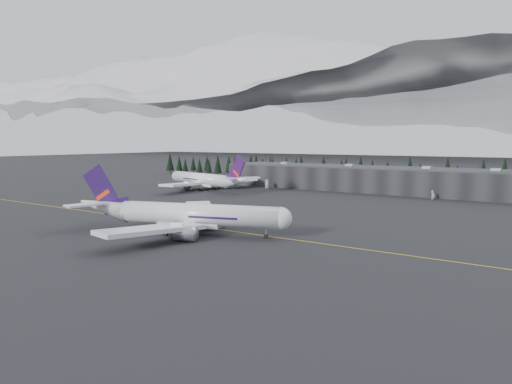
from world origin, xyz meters
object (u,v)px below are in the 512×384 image
Objects in this scene: terminal at (367,179)px; jet_main at (181,214)px; gse_vehicle_a at (267,187)px; gse_vehicle_b at (433,198)px; jet_parked at (207,180)px.

jet_main is at bearing -91.73° from terminal.
gse_vehicle_a is 1.17× the size of gse_vehicle_b.
terminal reaches higher than gse_vehicle_a.
jet_main is 0.98× the size of jet_parked.
jet_main reaches higher than gse_vehicle_a.
gse_vehicle_a is 86.73m from gse_vehicle_b.
jet_main is at bearing 141.50° from jet_parked.
jet_parked is at bearing 108.48° from jet_main.
terminal is 53.66m from gse_vehicle_a.
gse_vehicle_b is (42.06, 116.74, -4.68)m from jet_main.
gse_vehicle_a is at bearing -117.74° from jet_parked.
terminal is 137.19m from jet_main.
gse_vehicle_b is at bearing -151.74° from jet_parked.
jet_parked is (-67.22, 91.24, 0.07)m from jet_main.
gse_vehicle_b is at bearing -28.27° from terminal.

